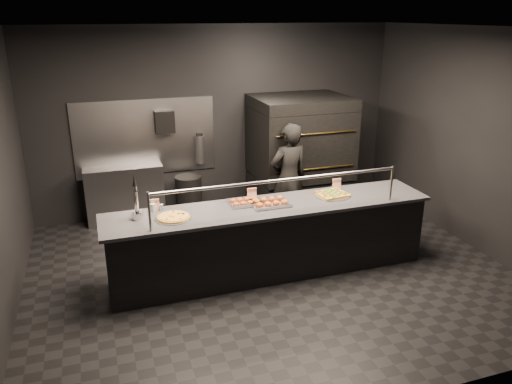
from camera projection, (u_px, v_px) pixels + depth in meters
room at (268, 159)px, 5.98m from camera, size 6.04×6.00×3.00m
service_counter at (270, 239)px, 6.29m from camera, size 4.10×0.78×1.37m
pizza_oven at (299, 154)px, 8.18m from camera, size 1.50×1.23×1.91m
prep_shelf at (125, 194)px, 7.89m from camera, size 1.20×0.35×0.90m
towel_dispenser at (164, 122)px, 7.79m from camera, size 0.30×0.20×0.35m
fire_extinguisher at (200, 149)px, 8.13m from camera, size 0.14×0.14×0.51m
beer_tap at (137, 206)px, 5.69m from camera, size 0.14×0.20×0.54m
round_pizza at (174, 217)px, 5.74m from camera, size 0.43×0.43×0.03m
slider_tray_a at (245, 202)px, 6.18m from camera, size 0.40×0.30×0.06m
slider_tray_b at (270, 202)px, 6.16m from camera, size 0.47×0.35×0.07m
square_pizza at (332, 194)px, 6.46m from camera, size 0.47×0.47×0.05m
condiment_jar at (156, 208)px, 5.94m from camera, size 0.15×0.06×0.10m
tent_cards at (251, 194)px, 6.32m from camera, size 2.54×0.04×0.15m
trash_bin at (189, 197)px, 8.04m from camera, size 0.42×0.42×0.70m
worker at (289, 178)px, 7.43m from camera, size 0.65×0.47×1.66m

